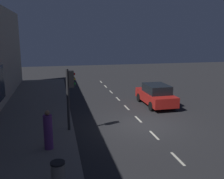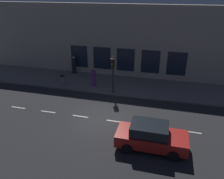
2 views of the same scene
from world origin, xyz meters
The scene contains 9 objects.
ground_plane centered at (0.00, 0.00, 0.00)m, with size 60.00×60.00×0.00m, color #28282B.
sidewalk centered at (6.25, 0.00, 0.07)m, with size 4.50×32.00×0.15m.
building_facade centered at (8.80, 0.00, 3.60)m, with size 0.65×32.00×7.23m.
lane_centre_line centered at (0.00, -1.00, 0.00)m, with size 0.12×27.20×0.01m.
traffic_light centered at (4.14, 0.23, 2.38)m, with size 0.49×0.32×3.24m.
parked_car_1 centered at (-2.23, -3.71, 0.79)m, with size 1.87×4.09×1.58m.
pedestrian_0 centered at (7.97, 5.48, 1.00)m, with size 0.61×0.61×1.85m.
pedestrian_1 centered at (5.25, 2.34, 0.96)m, with size 0.55×0.55×1.75m.
trash_bin centered at (4.88, 5.33, 0.59)m, with size 0.48×0.48×0.87m.
Camera 2 is at (-13.20, -4.26, 8.66)m, focal length 36.29 mm.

